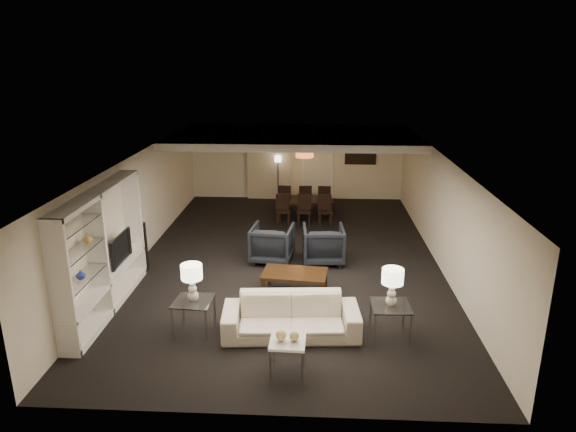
% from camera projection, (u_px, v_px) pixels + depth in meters
% --- Properties ---
extents(floor, '(11.00, 11.00, 0.00)m').
position_uv_depth(floor, '(288.00, 260.00, 12.20)').
color(floor, black).
rests_on(floor, ground).
extents(ceiling, '(7.00, 11.00, 0.02)m').
position_uv_depth(ceiling, '(288.00, 156.00, 11.44)').
color(ceiling, silver).
rests_on(ceiling, ground).
extents(wall_back, '(7.00, 0.02, 2.50)m').
position_uv_depth(wall_back, '(297.00, 162.00, 17.06)').
color(wall_back, beige).
rests_on(wall_back, ground).
extents(wall_front, '(7.00, 0.02, 2.50)m').
position_uv_depth(wall_front, '(266.00, 334.00, 6.59)').
color(wall_front, beige).
rests_on(wall_front, ground).
extents(wall_left, '(0.02, 11.00, 2.50)m').
position_uv_depth(wall_left, '(139.00, 208.00, 12.00)').
color(wall_left, beige).
rests_on(wall_left, ground).
extents(wall_right, '(0.02, 11.00, 2.50)m').
position_uv_depth(wall_right, '(442.00, 212.00, 11.65)').
color(wall_right, beige).
rests_on(wall_right, ground).
extents(ceiling_soffit, '(7.00, 4.00, 0.20)m').
position_uv_depth(ceiling_soffit, '(294.00, 137.00, 14.80)').
color(ceiling_soffit, silver).
rests_on(ceiling_soffit, ceiling).
extents(curtains, '(1.50, 0.12, 2.40)m').
position_uv_depth(curtains, '(270.00, 163.00, 17.04)').
color(curtains, beige).
rests_on(curtains, wall_back).
extents(door, '(0.90, 0.05, 2.10)m').
position_uv_depth(door, '(318.00, 168.00, 17.05)').
color(door, silver).
rests_on(door, wall_back).
extents(painting, '(0.95, 0.04, 0.65)m').
position_uv_depth(painting, '(361.00, 154.00, 16.82)').
color(painting, '#142D38').
rests_on(painting, wall_back).
extents(media_unit, '(0.38, 3.40, 2.35)m').
position_uv_depth(media_unit, '(103.00, 252.00, 9.54)').
color(media_unit, white).
rests_on(media_unit, wall_left).
extents(pendant_light, '(0.52, 0.52, 0.24)m').
position_uv_depth(pendant_light, '(305.00, 153.00, 14.93)').
color(pendant_light, '#D8591E').
rests_on(pendant_light, ceiling_soffit).
extents(sofa, '(2.42, 1.09, 0.69)m').
position_uv_depth(sofa, '(291.00, 316.00, 8.89)').
color(sofa, beige).
rests_on(sofa, floor).
extents(coffee_table, '(1.37, 0.90, 0.46)m').
position_uv_depth(coffee_table, '(295.00, 283.00, 10.44)').
color(coffee_table, black).
rests_on(coffee_table, floor).
extents(armchair_left, '(1.04, 1.07, 0.88)m').
position_uv_depth(armchair_left, '(272.00, 243.00, 12.03)').
color(armchair_left, black).
rests_on(armchair_left, floor).
extents(armchair_right, '(0.99, 1.02, 0.88)m').
position_uv_depth(armchair_right, '(323.00, 244.00, 11.97)').
color(armchair_right, black).
rests_on(armchair_right, floor).
extents(side_table_left, '(0.69, 0.69, 0.60)m').
position_uv_depth(side_table_left, '(194.00, 316.00, 8.98)').
color(side_table_left, white).
rests_on(side_table_left, floor).
extents(side_table_right, '(0.67, 0.67, 0.60)m').
position_uv_depth(side_table_right, '(390.00, 321.00, 8.81)').
color(side_table_right, white).
rests_on(side_table_right, floor).
extents(table_lamp_left, '(0.39, 0.39, 0.67)m').
position_uv_depth(table_lamp_left, '(192.00, 283.00, 8.79)').
color(table_lamp_left, beige).
rests_on(table_lamp_left, side_table_left).
extents(table_lamp_right, '(0.38, 0.38, 0.67)m').
position_uv_depth(table_lamp_right, '(392.00, 287.00, 8.62)').
color(table_lamp_right, beige).
rests_on(table_lamp_right, side_table_right).
extents(marble_table, '(0.55, 0.55, 0.54)m').
position_uv_depth(marble_table, '(288.00, 356.00, 7.86)').
color(marble_table, white).
rests_on(marble_table, floor).
extents(gold_gourd_a, '(0.17, 0.17, 0.17)m').
position_uv_depth(gold_gourd_a, '(281.00, 335.00, 7.76)').
color(gold_gourd_a, '#F0DD7F').
rests_on(gold_gourd_a, marble_table).
extents(gold_gourd_b, '(0.15, 0.15, 0.15)m').
position_uv_depth(gold_gourd_b, '(294.00, 336.00, 7.75)').
color(gold_gourd_b, '#D0B96E').
rests_on(gold_gourd_b, marble_table).
extents(television, '(0.99, 0.13, 0.57)m').
position_uv_depth(television, '(116.00, 248.00, 10.07)').
color(television, black).
rests_on(television, media_unit).
extents(vase_blue, '(0.16, 0.16, 0.17)m').
position_uv_depth(vase_blue, '(81.00, 275.00, 8.62)').
color(vase_blue, '#2733A9').
rests_on(vase_blue, media_unit).
extents(vase_amber, '(0.16, 0.16, 0.17)m').
position_uv_depth(vase_amber, '(87.00, 238.00, 8.85)').
color(vase_amber, '#C29140').
rests_on(vase_amber, media_unit).
extents(floor_speaker, '(0.12, 0.12, 1.11)m').
position_uv_depth(floor_speaker, '(144.00, 247.00, 11.50)').
color(floor_speaker, black).
rests_on(floor_speaker, floor).
extents(dining_table, '(1.75, 1.10, 0.59)m').
position_uv_depth(dining_table, '(304.00, 209.00, 15.22)').
color(dining_table, black).
rests_on(dining_table, floor).
extents(chair_nl, '(0.45, 0.45, 0.87)m').
position_uv_depth(chair_nl, '(283.00, 210.00, 14.59)').
color(chair_nl, black).
rests_on(chair_nl, floor).
extents(chair_nm, '(0.40, 0.40, 0.87)m').
position_uv_depth(chair_nm, '(304.00, 210.00, 14.56)').
color(chair_nm, black).
rests_on(chair_nm, floor).
extents(chair_nr, '(0.44, 0.44, 0.87)m').
position_uv_depth(chair_nr, '(325.00, 211.00, 14.53)').
color(chair_nr, black).
rests_on(chair_nr, floor).
extents(chair_fl, '(0.45, 0.45, 0.87)m').
position_uv_depth(chair_fl, '(286.00, 198.00, 15.82)').
color(chair_fl, black).
rests_on(chair_fl, floor).
extents(chair_fm, '(0.43, 0.43, 0.87)m').
position_uv_depth(chair_fm, '(305.00, 198.00, 15.79)').
color(chair_fm, black).
rests_on(chair_fm, floor).
extents(chair_fr, '(0.43, 0.43, 0.87)m').
position_uv_depth(chair_fr, '(324.00, 198.00, 15.76)').
color(chair_fr, black).
rests_on(chair_fr, floor).
extents(floor_lamp, '(0.28, 0.28, 1.50)m').
position_uv_depth(floor_lamp, '(278.00, 178.00, 16.95)').
color(floor_lamp, black).
rests_on(floor_lamp, floor).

